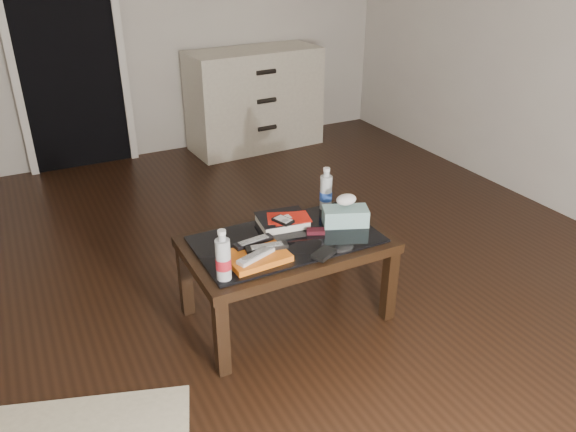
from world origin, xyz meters
name	(u,v)px	position (x,y,z in m)	size (l,w,h in m)	color
ground	(236,296)	(0.00, 0.00, 0.00)	(5.00, 5.00, 0.00)	black
doorway	(66,45)	(-0.40, 2.47, 1.02)	(0.90, 0.08, 2.07)	black
coffee_table	(287,250)	(0.18, -0.28, 0.40)	(1.00, 0.60, 0.46)	black
dresser	(255,99)	(1.13, 2.23, 0.45)	(1.23, 0.57, 0.90)	beige
magazines	(256,256)	(-0.04, -0.39, 0.48)	(0.28, 0.21, 0.03)	orange
remote_silver	(256,255)	(-0.05, -0.42, 0.50)	(0.20, 0.05, 0.02)	#BABABF
remote_black_front	(267,247)	(0.02, -0.37, 0.50)	(0.20, 0.05, 0.02)	black
remote_black_back	(253,241)	(-0.01, -0.30, 0.50)	(0.20, 0.05, 0.02)	black
textbook	(282,220)	(0.23, -0.13, 0.48)	(0.25, 0.20, 0.05)	black
dvd_mailers	(286,218)	(0.24, -0.16, 0.51)	(0.19, 0.14, 0.01)	red
ipod	(283,220)	(0.20, -0.20, 0.52)	(0.06, 0.10, 0.02)	black
flip_phone	(316,231)	(0.33, -0.30, 0.47)	(0.09, 0.05, 0.02)	black
wallet	(324,254)	(0.26, -0.50, 0.47)	(0.12, 0.07, 0.02)	black
water_bottle_left	(223,255)	(-0.23, -0.47, 0.58)	(0.07, 0.07, 0.24)	#B3B8BE
water_bottle_right	(326,188)	(0.53, -0.07, 0.58)	(0.07, 0.07, 0.24)	silver
tissue_box	(345,216)	(0.52, -0.28, 0.51)	(0.23, 0.12, 0.09)	#227780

